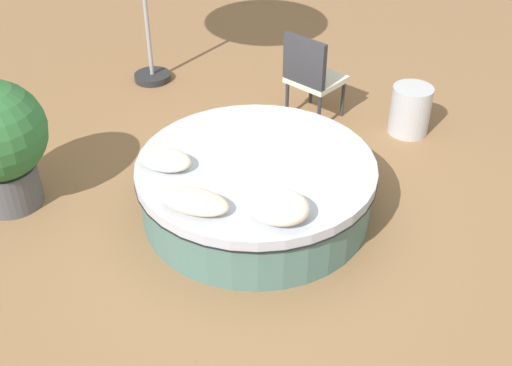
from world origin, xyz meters
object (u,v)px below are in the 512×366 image
patio_chair (311,73)px  throw_pillow_2 (278,206)px  round_bed (256,187)px  side_table (410,110)px  throw_pillow_1 (195,201)px  throw_pillow_0 (165,159)px

patio_chair → throw_pillow_2: bearing=-57.4°
round_bed → side_table: round_bed is taller
throw_pillow_2 → patio_chair: bearing=-78.0°
throw_pillow_1 → side_table: size_ratio=1.07×
round_bed → throw_pillow_2: size_ratio=4.30×
throw_pillow_1 → throw_pillow_2: throw_pillow_2 is taller
throw_pillow_2 → patio_chair: size_ratio=0.49×
throw_pillow_0 → throw_pillow_2: bearing=165.8°
round_bed → side_table: (-0.98, -1.88, -0.01)m
round_bed → patio_chair: bearing=-87.5°
round_bed → throw_pillow_1: (0.20, 0.76, 0.33)m
throw_pillow_1 → throw_pillow_2: bearing=-167.3°
patio_chair → side_table: patio_chair is taller
throw_pillow_1 → patio_chair: bearing=-92.8°
throw_pillow_1 → round_bed: bearing=-104.5°
throw_pillow_0 → patio_chair: bearing=-106.2°
round_bed → throw_pillow_0: (0.68, 0.34, 0.33)m
throw_pillow_1 → patio_chair: (-0.12, -2.50, -0.04)m
side_table → patio_chair: bearing=7.8°
throw_pillow_0 → patio_chair: size_ratio=0.47×
patio_chair → side_table: (-1.06, -0.14, -0.30)m
throw_pillow_0 → patio_chair: patio_chair is taller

